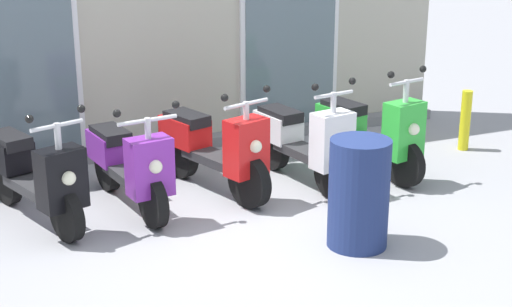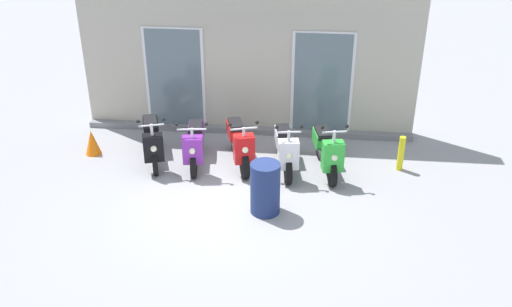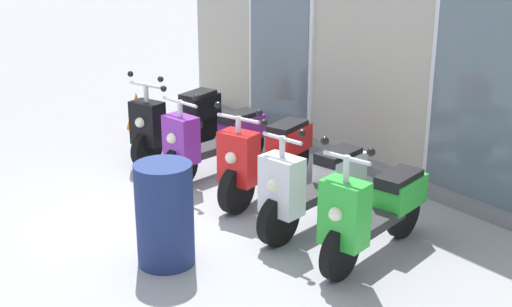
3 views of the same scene
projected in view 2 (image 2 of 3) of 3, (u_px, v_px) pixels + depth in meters
ground_plane at (230, 197)px, 10.21m from camera, size 40.00×40.00×0.00m
storefront_facade at (248, 52)px, 11.96m from camera, size 7.14×0.50×3.65m
scooter_black at (152, 140)px, 11.23m from camera, size 0.79×1.56×1.15m
scooter_purple at (195, 143)px, 11.14m from camera, size 0.62×1.55×1.11m
scooter_red at (239, 143)px, 11.11m from camera, size 0.79×1.57×1.13m
scooter_white at (285, 149)px, 10.90m from camera, size 0.59×1.53×1.17m
scooter_green at (327, 150)px, 10.83m from camera, size 0.64×1.54×1.21m
traffic_cone at (92, 142)px, 11.58m from camera, size 0.32×0.32×0.52m
curb_bollard at (401, 153)px, 10.95m from camera, size 0.12×0.12×0.70m
trash_bin at (265, 188)px, 9.59m from camera, size 0.51×0.51×0.93m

